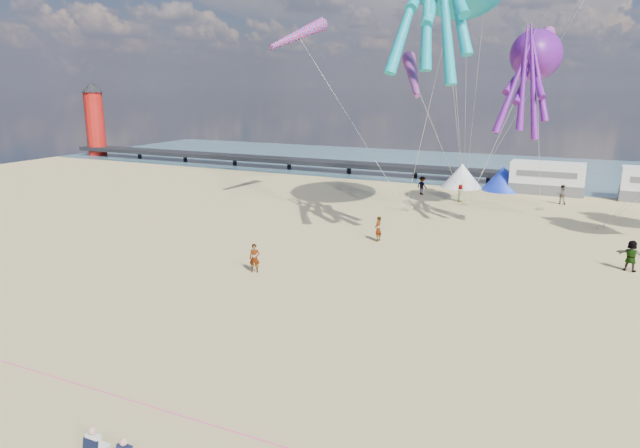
{
  "coord_description": "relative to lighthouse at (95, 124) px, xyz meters",
  "views": [
    {
      "loc": [
        9.62,
        -17.5,
        10.14
      ],
      "look_at": [
        -1.61,
        6.0,
        3.74
      ],
      "focal_mm": 32.0,
      "sensor_mm": 36.0,
      "label": 1
    }
  ],
  "objects": [
    {
      "name": "sandbag_b",
      "position": [
        56.98,
        -17.66,
        -4.39
      ],
      "size": [
        0.5,
        0.35,
        0.22
      ],
      "primitive_type": "cube",
      "color": "gray",
      "rests_on": "ground"
    },
    {
      "name": "water",
      "position": [
        56.0,
        11.0,
        -4.48
      ],
      "size": [
        120.0,
        120.0,
        0.0
      ],
      "primitive_type": "plane",
      "color": "#3A606F",
      "rests_on": "ground"
    },
    {
      "name": "pier",
      "position": [
        28.0,
        0.0,
        -3.5
      ],
      "size": [
        60.0,
        3.0,
        0.5
      ],
      "primitive_type": "cube",
      "color": "black",
      "rests_on": "ground"
    },
    {
      "name": "beachgoer_1",
      "position": [
        63.61,
        -8.7,
        -3.65
      ],
      "size": [
        0.83,
        0.54,
        1.7
      ],
      "primitive_type": "imported",
      "rotation": [
        0.0,
        0.0,
        3.14
      ],
      "color": "#7F6659",
      "rests_on": "ground"
    },
    {
      "name": "sandbag_a",
      "position": [
        52.26,
        -17.2,
        -4.39
      ],
      "size": [
        0.5,
        0.35,
        0.22
      ],
      "primitive_type": "cube",
      "color": "gray",
      "rests_on": "ground"
    },
    {
      "name": "tent_white",
      "position": [
        54.0,
        -4.0,
        -3.3
      ],
      "size": [
        4.0,
        4.0,
        2.4
      ],
      "primitive_type": "cone",
      "color": "white",
      "rests_on": "ground"
    },
    {
      "name": "kite_octopus_purple",
      "position": [
        61.21,
        -15.81,
        7.71
      ],
      "size": [
        4.86,
        9.07,
        9.88
      ],
      "primitive_type": null,
      "rotation": [
        0.0,
        0.0,
        0.14
      ],
      "color": "#5C137E"
    },
    {
      "name": "rope_line",
      "position": [
        56.0,
        -49.0,
        -4.48
      ],
      "size": [
        34.0,
        0.03,
        0.03
      ],
      "primitive_type": "cylinder",
      "rotation": [
        0.0,
        1.57,
        0.0
      ],
      "color": "#F2338C",
      "rests_on": "ground"
    },
    {
      "name": "ground",
      "position": [
        56.0,
        -44.0,
        -4.5
      ],
      "size": [
        120.0,
        120.0,
        0.0
      ],
      "primitive_type": "plane",
      "color": "#CDB776",
      "rests_on": "ground"
    },
    {
      "name": "sandbag_d",
      "position": [
        62.24,
        -12.14,
        -4.39
      ],
      "size": [
        0.5,
        0.35,
        0.22
      ],
      "primitive_type": "cube",
      "color": "gray",
      "rests_on": "ground"
    },
    {
      "name": "motorhome_0",
      "position": [
        62.0,
        -4.0,
        -3.0
      ],
      "size": [
        6.6,
        2.5,
        3.0
      ],
      "primitive_type": "cube",
      "color": "silver",
      "rests_on": "ground"
    },
    {
      "name": "tent_blue",
      "position": [
        58.0,
        -4.0,
        -3.3
      ],
      "size": [
        4.0,
        4.0,
        2.4
      ],
      "primitive_type": "cone",
      "color": "#1933CC",
      "rests_on": "ground"
    },
    {
      "name": "windsock_left",
      "position": [
        43.64,
        -19.57,
        9.41
      ],
      "size": [
        2.97,
        6.04,
        6.01
      ],
      "primitive_type": null,
      "rotation": [
        0.0,
        0.0,
        -0.33
      ],
      "color": "red"
    },
    {
      "name": "beachgoer_5",
      "position": [
        53.34,
        -26.89,
        -3.67
      ],
      "size": [
        0.69,
        1.59,
        1.67
      ],
      "primitive_type": "imported",
      "rotation": [
        0.0,
        0.0,
        4.58
      ],
      "color": "#7F6659",
      "rests_on": "ground"
    },
    {
      "name": "windsock_mid",
      "position": [
        61.15,
        -15.57,
        8.34
      ],
      "size": [
        2.28,
        5.31,
        5.23
      ],
      "primitive_type": null,
      "rotation": [
        0.0,
        0.0,
        -0.25
      ],
      "color": "red"
    },
    {
      "name": "beachgoer_0",
      "position": [
        55.45,
        -11.34,
        -3.73
      ],
      "size": [
        0.51,
        0.64,
        1.54
      ],
      "primitive_type": "imported",
      "rotation": [
        0.0,
        0.0,
        4.43
      ],
      "color": "#7F6659",
      "rests_on": "ground"
    },
    {
      "name": "sandbag_c",
      "position": [
        66.77,
        -16.93,
        -4.39
      ],
      "size": [
        0.5,
        0.35,
        0.22
      ],
      "primitive_type": "cube",
      "color": "gray",
      "rests_on": "ground"
    },
    {
      "name": "lighthouse",
      "position": [
        0.0,
        0.0,
        0.0
      ],
      "size": [
        2.6,
        2.6,
        9.0
      ],
      "primitive_type": "cylinder",
      "color": "#A5140F",
      "rests_on": "ground"
    },
    {
      "name": "standing_person",
      "position": [
        49.38,
        -35.92,
        -3.7
      ],
      "size": [
        0.69,
        0.59,
        1.61
      ],
      "primitive_type": "imported",
      "rotation": [
        0.0,
        0.0,
        0.43
      ],
      "color": "tan",
      "rests_on": "ground"
    },
    {
      "name": "beachgoer_2",
      "position": [
        51.47,
        -9.58,
        -3.64
      ],
      "size": [
        1.04,
        0.95,
        1.72
      ],
      "primitive_type": "imported",
      "rotation": [
        0.0,
        0.0,
        2.7
      ],
      "color": "#7F6659",
      "rests_on": "ground"
    },
    {
      "name": "sandbag_e",
      "position": [
        56.15,
        -12.93,
        -4.39
      ],
      "size": [
        0.5,
        0.35,
        0.22
      ],
      "primitive_type": "cube",
      "color": "gray",
      "rests_on": "ground"
    },
    {
      "name": "windsock_right",
      "position": [
        55.03,
        -25.93,
        6.16
      ],
      "size": [
        2.9,
        4.93,
        5.01
      ],
      "primitive_type": null,
      "rotation": [
        0.0,
        0.0,
        0.43
      ],
      "color": "red"
    },
    {
      "name": "beachgoer_4",
      "position": [
        68.16,
        -26.75,
        -3.61
      ],
      "size": [
        1.12,
        0.69,
        1.78
      ],
      "primitive_type": "imported",
      "rotation": [
        0.0,
        0.0,
        2.89
      ],
      "color": "#7F6659",
      "rests_on": "ground"
    }
  ]
}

